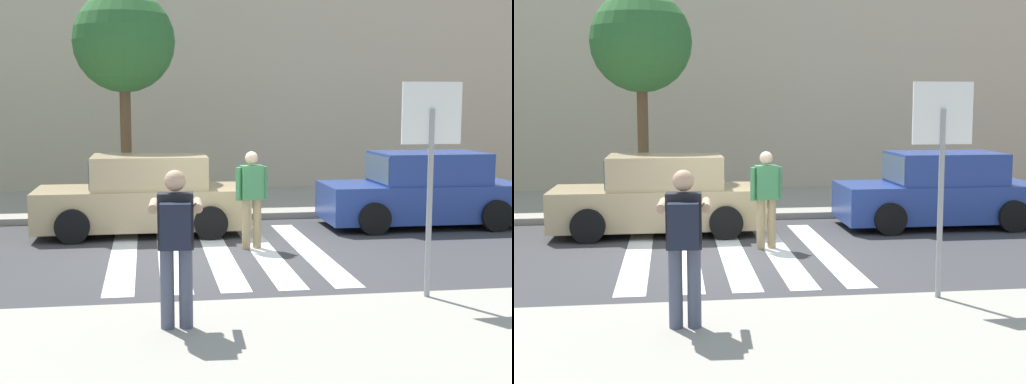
{
  "view_description": "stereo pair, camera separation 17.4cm",
  "coord_description": "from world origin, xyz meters",
  "views": [
    {
      "loc": [
        -1.18,
        -11.76,
        2.57
      ],
      "look_at": [
        0.6,
        -0.2,
        1.1
      ],
      "focal_mm": 50.0,
      "sensor_mm": 36.0,
      "label": 1
    },
    {
      "loc": [
        -1.01,
        -11.79,
        2.57
      ],
      "look_at": [
        0.6,
        -0.2,
        1.1
      ],
      "focal_mm": 50.0,
      "sensor_mm": 36.0,
      "label": 2
    }
  ],
  "objects": [
    {
      "name": "pedestrian_crossing",
      "position": [
        0.63,
        0.52,
        0.97
      ],
      "size": [
        0.57,
        0.3,
        1.72
      ],
      "color": "tan",
      "rests_on": "ground"
    },
    {
      "name": "photographer_with_backpack",
      "position": [
        -0.89,
        -4.26,
        1.17
      ],
      "size": [
        0.61,
        0.86,
        1.72
      ],
      "color": "#474C60",
      "rests_on": "sidewalk_near"
    },
    {
      "name": "street_tree_center",
      "position": [
        -1.62,
        4.3,
        3.87
      ],
      "size": [
        2.23,
        2.23,
        4.88
      ],
      "color": "brown",
      "rests_on": "sidewalk_far"
    },
    {
      "name": "crosswalk_stripe_4",
      "position": [
        1.6,
        0.2,
        0.0
      ],
      "size": [
        0.44,
        5.2,
        0.01
      ],
      "primitive_type": "cube",
      "color": "silver",
      "rests_on": "ground"
    },
    {
      "name": "stop_sign",
      "position": [
        2.28,
        -3.42,
        2.1
      ],
      "size": [
        0.76,
        0.08,
        2.68
      ],
      "color": "gray",
      "rests_on": "sidewalk_near"
    },
    {
      "name": "crosswalk_stripe_1",
      "position": [
        -0.8,
        0.2,
        0.0
      ],
      "size": [
        0.44,
        5.2,
        0.01
      ],
      "primitive_type": "cube",
      "color": "silver",
      "rests_on": "ground"
    },
    {
      "name": "crosswalk_stripe_3",
      "position": [
        0.8,
        0.2,
        0.0
      ],
      "size": [
        0.44,
        5.2,
        0.01
      ],
      "primitive_type": "cube",
      "color": "silver",
      "rests_on": "ground"
    },
    {
      "name": "parked_car_blue",
      "position": [
        4.51,
        2.3,
        0.73
      ],
      "size": [
        4.1,
        1.92,
        1.55
      ],
      "color": "#284293",
      "rests_on": "ground"
    },
    {
      "name": "sidewalk_far",
      "position": [
        0.0,
        6.0,
        0.07
      ],
      "size": [
        60.0,
        4.8,
        0.14
      ],
      "primitive_type": "cube",
      "color": "#9E998C",
      "rests_on": "ground"
    },
    {
      "name": "crosswalk_stripe_2",
      "position": [
        0.0,
        0.2,
        0.0
      ],
      "size": [
        0.44,
        5.2,
        0.01
      ],
      "primitive_type": "cube",
      "color": "silver",
      "rests_on": "ground"
    },
    {
      "name": "crosswalk_stripe_0",
      "position": [
        -1.6,
        0.2,
        0.0
      ],
      "size": [
        0.44,
        5.2,
        0.01
      ],
      "primitive_type": "cube",
      "color": "silver",
      "rests_on": "ground"
    },
    {
      "name": "ground_plane",
      "position": [
        0.0,
        0.0,
        0.0
      ],
      "size": [
        120.0,
        120.0,
        0.0
      ],
      "primitive_type": "plane",
      "color": "#38383A"
    },
    {
      "name": "building_facade_far",
      "position": [
        0.0,
        10.4,
        3.96
      ],
      "size": [
        56.0,
        4.0,
        7.91
      ],
      "primitive_type": "cube",
      "color": "beige",
      "rests_on": "ground"
    },
    {
      "name": "parked_car_tan",
      "position": [
        -1.24,
        2.3,
        0.73
      ],
      "size": [
        4.1,
        1.92,
        1.55
      ],
      "color": "tan",
      "rests_on": "ground"
    }
  ]
}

